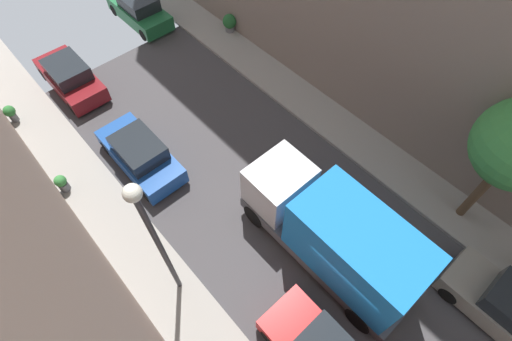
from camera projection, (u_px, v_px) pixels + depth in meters
The scene contains 11 objects.
ground at pixel (351, 279), 13.44m from camera, with size 32.00×32.00×0.00m, color #423F42.
sidewalk_right at pixel (433, 196), 15.27m from camera, with size 2.00×44.00×0.15m, color gray.
parked_car_left_3 at pixel (140, 154), 15.65m from camera, with size 1.78×4.20×1.57m.
parked_car_left_4 at pixel (70, 77), 18.25m from camera, with size 1.78×4.20×1.57m.
parked_car_right_1 at pixel (512, 312), 12.13m from camera, with size 1.78×4.20×1.57m.
parked_car_right_2 at pixel (140, 10), 21.32m from camera, with size 1.78×4.20×1.57m.
delivery_truck at pixel (334, 235), 12.46m from camera, with size 2.26×6.60×3.38m.
potted_plant_0 at pixel (10, 113), 17.05m from camera, with size 0.50×0.50×0.85m.
potted_plant_3 at pixel (230, 22), 20.77m from camera, with size 0.76×0.76×0.96m.
potted_plant_4 at pixel (62, 183), 15.02m from camera, with size 0.47×0.47×0.81m.
lamp_post at pixel (153, 234), 9.82m from camera, with size 0.44×0.44×6.34m.
Camera 1 is at (-5.44, -1.06, 13.26)m, focal length 26.84 mm.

